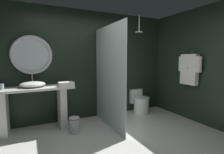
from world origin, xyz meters
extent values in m
cube|color=black|center=(0.00, 1.90, 1.30)|extent=(4.80, 0.10, 2.60)
cube|color=black|center=(2.35, 0.76, 1.30)|extent=(0.10, 2.47, 2.60)
cube|color=silver|center=(-1.08, 1.55, 0.88)|extent=(1.53, 0.56, 0.04)
cube|color=silver|center=(-1.62, 1.55, 0.43)|extent=(0.13, 0.48, 0.86)
cube|color=silver|center=(-0.55, 1.55, 0.43)|extent=(0.13, 0.48, 0.86)
ellipsoid|color=white|center=(-1.10, 1.55, 0.96)|extent=(0.47, 0.39, 0.12)
cylinder|color=#B7B7BC|center=(-1.10, 1.73, 1.02)|extent=(0.02, 0.02, 0.24)
cylinder|color=#B7B7BC|center=(-1.10, 1.67, 1.13)|extent=(0.02, 0.11, 0.02)
cylinder|color=silver|center=(-1.61, 1.52, 0.95)|extent=(0.07, 0.07, 0.11)
cube|color=#3D3323|center=(-0.54, 1.58, 0.93)|extent=(0.13, 0.12, 0.07)
torus|color=#B7B7BC|center=(-1.08, 1.81, 1.54)|extent=(0.82, 0.07, 0.82)
cylinder|color=#B2BCC1|center=(-1.08, 1.82, 1.54)|extent=(0.70, 0.01, 0.70)
cube|color=silver|center=(0.37, 1.13, 1.08)|extent=(0.02, 1.44, 2.15)
cylinder|color=#B7B7BC|center=(1.33, 1.43, 2.31)|extent=(0.02, 0.02, 0.38)
cylinder|color=#B7B7BC|center=(1.33, 1.43, 2.11)|extent=(0.18, 0.18, 0.02)
sphere|color=#B7B7BC|center=(2.28, 0.64, 1.62)|extent=(0.04, 0.04, 0.04)
cube|color=silver|center=(2.21, 0.64, 1.21)|extent=(0.12, 0.42, 0.71)
cylinder|color=silver|center=(2.21, 0.40, 1.34)|extent=(0.13, 0.13, 0.35)
cylinder|color=silver|center=(2.21, 0.87, 1.34)|extent=(0.13, 0.13, 0.35)
sphere|color=silver|center=(2.13, 0.64, 1.25)|extent=(0.07, 0.07, 0.07)
cylinder|color=white|center=(1.52, 1.54, 0.21)|extent=(0.40, 0.40, 0.42)
ellipsoid|color=white|center=(1.52, 1.54, 0.43)|extent=(0.42, 0.46, 0.02)
cube|color=white|center=(1.52, 1.82, 0.41)|extent=(0.36, 0.16, 0.39)
cylinder|color=#B7B7BC|center=(-0.39, 1.11, 0.14)|extent=(0.21, 0.21, 0.28)
ellipsoid|color=#B7B7BC|center=(-0.39, 1.11, 0.30)|extent=(0.21, 0.21, 0.06)
cube|color=silver|center=(-0.48, 1.37, 0.94)|extent=(0.31, 0.21, 0.09)
camera|label=1|loc=(-1.13, -2.12, 1.48)|focal=27.24mm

